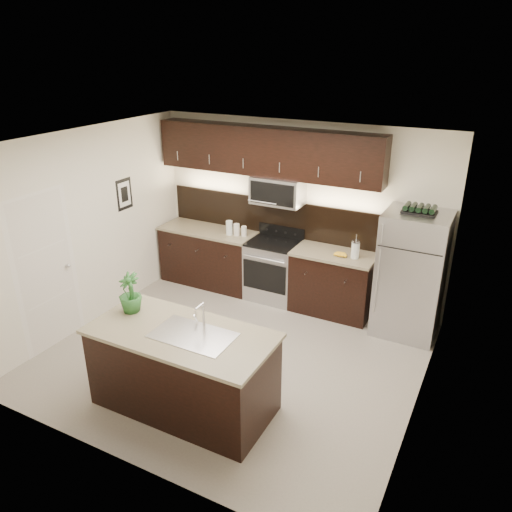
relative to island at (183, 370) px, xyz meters
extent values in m
plane|color=gray|center=(-0.01, 1.07, -0.47)|extent=(4.50, 4.50, 0.00)
cube|color=silver|center=(-0.01, 3.07, 0.88)|extent=(4.50, 0.02, 2.70)
cube|color=silver|center=(-0.01, -0.93, 0.88)|extent=(4.50, 0.02, 2.70)
cube|color=silver|center=(-2.26, 1.07, 0.88)|extent=(0.02, 4.00, 2.70)
cube|color=silver|center=(2.24, 1.07, 0.88)|extent=(0.02, 4.00, 2.70)
cube|color=white|center=(-0.01, 1.07, 2.23)|extent=(4.50, 4.00, 0.02)
cube|color=silver|center=(-2.24, 0.27, 0.54)|extent=(0.04, 0.80, 2.02)
sphere|color=silver|center=(-2.21, 0.59, 0.53)|extent=(0.06, 0.06, 0.06)
cube|color=black|center=(-2.24, 1.82, 1.18)|extent=(0.01, 0.32, 0.46)
cube|color=white|center=(-2.24, 1.82, 1.18)|extent=(0.00, 0.24, 0.36)
cube|color=black|center=(-1.42, 2.76, -0.02)|extent=(1.57, 0.62, 0.90)
cube|color=black|center=(0.70, 2.76, -0.02)|extent=(1.16, 0.62, 0.90)
cube|color=#B2B2B7|center=(-0.26, 2.76, -0.02)|extent=(0.76, 0.62, 0.90)
cube|color=black|center=(-0.26, 2.76, 0.44)|extent=(0.76, 0.60, 0.03)
cube|color=tan|center=(-1.42, 2.76, 0.45)|extent=(1.59, 0.65, 0.04)
cube|color=tan|center=(0.70, 2.76, 0.45)|extent=(1.18, 0.65, 0.04)
cube|color=black|center=(-0.46, 3.05, 0.75)|extent=(3.49, 0.02, 0.56)
cube|color=#B2B2B7|center=(-0.26, 2.87, 1.23)|extent=(0.76, 0.40, 0.40)
cube|color=black|center=(-0.46, 2.90, 1.78)|extent=(3.49, 0.33, 0.70)
cube|color=black|center=(0.00, 0.00, -0.02)|extent=(1.90, 0.90, 0.90)
cube|color=tan|center=(0.00, 0.00, 0.45)|extent=(1.96, 0.96, 0.04)
cube|color=silver|center=(0.15, 0.00, 0.47)|extent=(0.84, 0.50, 0.01)
cylinder|color=silver|center=(0.15, 0.21, 0.59)|extent=(0.03, 0.03, 0.24)
cylinder|color=silver|center=(0.15, 0.14, 0.74)|extent=(0.02, 0.14, 0.02)
cylinder|color=silver|center=(0.15, 0.07, 0.69)|extent=(0.02, 0.02, 0.10)
cube|color=#B2B2B7|center=(1.79, 2.70, 0.38)|extent=(0.83, 0.75, 1.71)
cube|color=black|center=(1.79, 2.70, 1.26)|extent=(0.42, 0.26, 0.03)
cylinder|color=black|center=(1.63, 2.70, 1.31)|extent=(0.07, 0.24, 0.07)
cylinder|color=black|center=(1.71, 2.70, 1.31)|extent=(0.07, 0.24, 0.07)
cylinder|color=black|center=(1.79, 2.70, 1.31)|extent=(0.07, 0.24, 0.07)
cylinder|color=black|center=(1.87, 2.70, 1.31)|extent=(0.07, 0.24, 0.07)
cylinder|color=black|center=(1.96, 2.70, 1.31)|extent=(0.07, 0.24, 0.07)
imported|color=#255C24|center=(-0.74, 0.11, 0.69)|extent=(0.29, 0.29, 0.45)
cylinder|color=silver|center=(-1.00, 2.71, 0.58)|extent=(0.10, 0.10, 0.22)
cylinder|color=silver|center=(-0.88, 2.73, 0.56)|extent=(0.09, 0.09, 0.19)
cylinder|color=silver|center=(-0.76, 2.75, 0.55)|extent=(0.08, 0.08, 0.16)
cylinder|color=silver|center=(1.01, 2.71, 0.58)|extent=(0.11, 0.11, 0.23)
cylinder|color=silver|center=(1.01, 2.71, 0.71)|extent=(0.12, 0.12, 0.02)
cylinder|color=silver|center=(1.01, 2.71, 0.76)|extent=(0.01, 0.01, 0.09)
ellipsoid|color=gold|center=(0.77, 2.68, 0.50)|extent=(0.19, 0.15, 0.06)
camera|label=1|loc=(2.73, -3.57, 3.20)|focal=35.00mm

